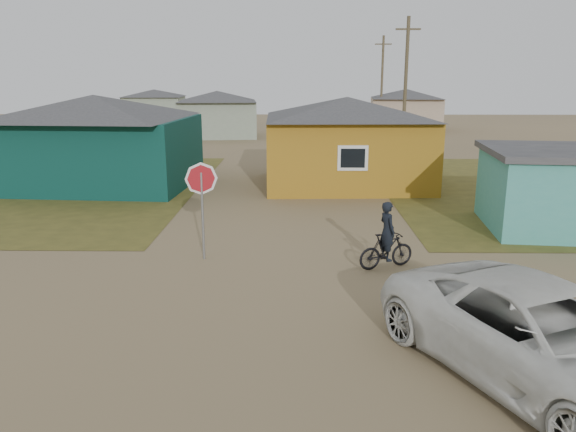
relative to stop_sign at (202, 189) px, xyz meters
name	(u,v)px	position (x,y,z in m)	size (l,w,h in m)	color
ground	(282,310)	(2.20, -3.38, -1.92)	(120.00, 120.00, 0.00)	olive
house_teal	(97,140)	(-6.30, 10.12, 0.13)	(8.93, 7.08, 4.00)	#082F2A
house_yellow	(346,140)	(4.70, 10.62, 0.08)	(7.72, 6.76, 3.90)	#9C6D18
house_pale_west	(218,113)	(-3.80, 30.62, -0.07)	(7.04, 6.15, 3.60)	gray
house_beige_east	(406,109)	(12.20, 36.62, -0.07)	(6.95, 6.05, 3.60)	tan
house_pale_north	(155,106)	(-11.80, 42.62, -0.17)	(6.28, 5.81, 3.40)	gray
utility_pole_near	(405,87)	(8.70, 18.62, 2.22)	(1.40, 0.20, 8.00)	brown
utility_pole_far	(382,83)	(9.70, 34.62, 2.22)	(1.40, 0.20, 8.00)	brown
stop_sign	(202,189)	(0.00, 0.00, 0.00)	(0.86, 0.11, 2.63)	gray
cyclist	(387,244)	(4.80, -0.65, -1.29)	(1.60, 1.00, 1.75)	black
vehicle	(545,337)	(6.44, -6.21, -1.11)	(2.70, 5.85, 1.63)	silver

